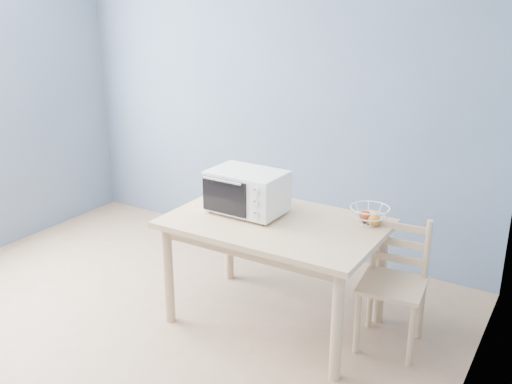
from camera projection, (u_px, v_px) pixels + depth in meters
The scene contains 5 objects.
room at pixel (65, 163), 3.06m from camera, with size 4.01×4.51×2.61m.
dining_table at pixel (275, 235), 3.77m from camera, with size 1.40×0.90×0.75m.
toaster_oven at pixel (244, 190), 3.84m from camera, with size 0.51×0.38×0.30m.
fruit_basket at pixel (370, 215), 3.67m from camera, with size 0.33×0.33×0.12m.
dining_chair at pixel (394, 285), 3.61m from camera, with size 0.43×0.43×0.84m.
Camera 1 is at (2.40, -1.99, 2.15)m, focal length 40.00 mm.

